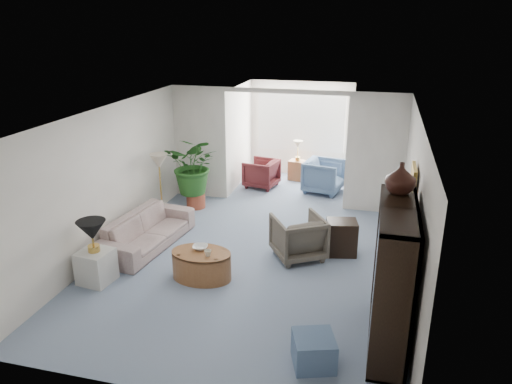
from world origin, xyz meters
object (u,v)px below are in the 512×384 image
(coffee_cup, at_px, (208,253))
(cabinet_urn, at_px, (401,178))
(sofa, at_px, (147,230))
(wingback_chair, at_px, (298,237))
(table_lamp, at_px, (92,230))
(ottoman, at_px, (314,351))
(plant_pot, at_px, (196,200))
(sunroom_table, at_px, (297,170))
(sunroom_chair_blue, at_px, (324,176))
(side_table_dark, at_px, (341,237))
(entertainment_cabinet, at_px, (392,278))
(coffee_table, at_px, (202,265))
(framed_picture, at_px, (414,183))
(coffee_bowl, at_px, (200,247))
(floor_lamp, at_px, (159,161))
(end_table, at_px, (96,266))
(sunroom_chair_maroon, at_px, (261,173))

(coffee_cup, bearing_deg, cabinet_urn, -6.79)
(sofa, relative_size, wingback_chair, 2.52)
(table_lamp, distance_m, wingback_chair, 3.33)
(table_lamp, xyz_separation_m, cabinet_urn, (4.35, 0.09, 1.15))
(ottoman, bearing_deg, plant_pot, 125.72)
(sofa, xyz_separation_m, sunroom_table, (1.94, 4.41, -0.05))
(sunroom_chair_blue, xyz_separation_m, sunroom_table, (-0.75, 0.75, -0.14))
(side_table_dark, distance_m, sunroom_table, 4.11)
(entertainment_cabinet, bearing_deg, cabinet_urn, 90.00)
(coffee_table, bearing_deg, framed_picture, 7.98)
(coffee_bowl, bearing_deg, plant_pot, 112.59)
(coffee_cup, bearing_deg, framed_picture, 10.31)
(coffee_bowl, xyz_separation_m, entertainment_cabinet, (2.87, -1.02, 0.43))
(wingback_chair, bearing_deg, coffee_cup, 12.94)
(floor_lamp, relative_size, wingback_chair, 0.44)
(entertainment_cabinet, bearing_deg, floor_lamp, 146.67)
(framed_picture, distance_m, side_table_dark, 1.97)
(coffee_table, height_order, plant_pot, coffee_table)
(wingback_chair, bearing_deg, side_table_dark, 171.08)
(table_lamp, distance_m, sunroom_chair_blue, 5.80)
(entertainment_cabinet, xyz_separation_m, sunroom_chair_blue, (-1.46, 5.42, -0.53))
(sofa, distance_m, coffee_cup, 1.77)
(wingback_chair, bearing_deg, framed_picture, 126.61)
(end_table, bearing_deg, side_table_dark, 28.04)
(coffee_table, height_order, sunroom_chair_maroon, sunroom_chair_maroon)
(entertainment_cabinet, bearing_deg, framed_picture, 80.30)
(coffee_table, relative_size, side_table_dark, 1.56)
(coffee_table, distance_m, sunroom_table, 5.28)
(wingback_chair, distance_m, cabinet_urn, 2.68)
(sofa, bearing_deg, sunroom_table, -16.88)
(framed_picture, xyz_separation_m, wingback_chair, (-1.71, 0.67, -1.33))
(entertainment_cabinet, xyz_separation_m, ottoman, (-0.83, -0.67, -0.72))
(entertainment_cabinet, distance_m, sunroom_table, 6.59)
(table_lamp, bearing_deg, cabinet_urn, 1.22)
(table_lamp, height_order, sunroom_chair_blue, table_lamp)
(floor_lamp, distance_m, coffee_table, 2.72)
(coffee_bowl, relative_size, side_table_dark, 0.39)
(end_table, bearing_deg, sunroom_chair_blue, 60.02)
(table_lamp, xyz_separation_m, sunroom_chair_blue, (2.89, 5.01, -0.49))
(coffee_cup, bearing_deg, sofa, 147.64)
(coffee_cup, xyz_separation_m, entertainment_cabinet, (2.67, -0.82, 0.41))
(entertainment_cabinet, bearing_deg, wingback_chair, 126.35)
(coffee_bowl, distance_m, sunroom_chair_blue, 4.62)
(entertainment_cabinet, xyz_separation_m, sunroom_chair_maroon, (-2.96, 5.42, -0.57))
(coffee_table, height_order, coffee_bowl, coffee_bowl)
(plant_pot, bearing_deg, wingback_chair, -34.44)
(framed_picture, xyz_separation_m, sofa, (-4.38, 0.41, -1.40))
(sofa, relative_size, coffee_cup, 19.26)
(end_table, relative_size, sunroom_chair_maroon, 0.70)
(entertainment_cabinet, relative_size, cabinet_urn, 4.62)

